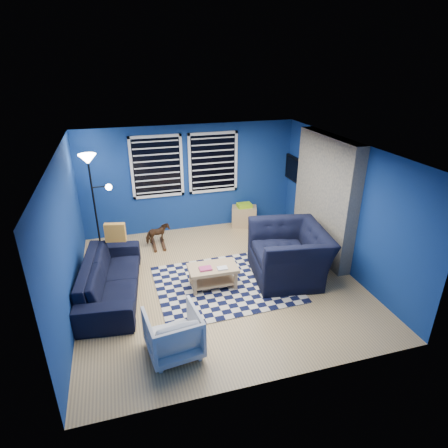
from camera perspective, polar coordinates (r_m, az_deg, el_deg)
name	(u,v)px	position (r m, az deg, el deg)	size (l,w,h in m)	color
floor	(219,281)	(7.14, -0.80, -8.61)	(5.00, 5.00, 0.00)	tan
ceiling	(218,149)	(6.15, -0.94, 11.35)	(5.00, 5.00, 0.00)	white
wall_back	(190,179)	(8.83, -5.17, 6.88)	(5.00, 5.00, 0.00)	navy
wall_left	(66,237)	(6.42, -22.93, -1.90)	(5.00, 5.00, 0.00)	navy
wall_right	(344,206)	(7.54, 17.80, 2.70)	(5.00, 5.00, 0.00)	navy
fireplace	(324,200)	(7.88, 14.95, 3.55)	(0.65, 2.00, 2.50)	gray
window_left	(157,167)	(8.60, -10.17, 8.54)	(1.17, 0.06, 1.42)	black
window_right	(213,163)	(8.81, -1.66, 9.30)	(1.17, 0.06, 1.42)	black
tv	(296,170)	(9.10, 10.86, 8.06)	(0.07, 1.00, 0.58)	black
rug	(225,284)	(7.03, 0.19, -9.10)	(2.50, 2.00, 0.02)	black
sofa	(111,278)	(6.88, -16.87, -7.85)	(0.90, 2.31, 0.67)	black
armchair_big	(289,253)	(7.16, 9.89, -4.39)	(1.30, 1.49, 0.97)	black
armchair_bent	(173,333)	(5.49, -7.74, -16.12)	(0.72, 0.74, 0.68)	gray
rocking_horse	(158,234)	(8.36, -10.07, -1.51)	(0.52, 0.24, 0.44)	#4C2818
coffee_table	(213,272)	(6.81, -1.72, -7.37)	(0.89, 0.52, 0.44)	tan
cabinet	(244,216)	(9.26, 3.08, 1.24)	(0.69, 0.56, 0.58)	tan
floor_lamp	(91,173)	(8.05, -19.63, 7.35)	(0.57, 0.35, 2.10)	black
throw_pillow	(115,232)	(7.29, -16.24, -1.25)	(0.38, 0.11, 0.36)	orange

